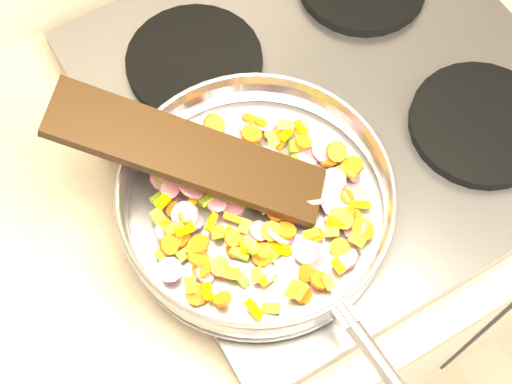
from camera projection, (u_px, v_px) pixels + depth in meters
cooktop at (332, 103)px, 0.99m from camera, size 0.60×0.60×0.04m
grate_fl at (301, 222)px, 0.88m from camera, size 0.19×0.19×0.02m
grate_fr at (481, 124)px, 0.94m from camera, size 0.19×0.19×0.02m
grate_bl at (194, 61)px, 0.98m from camera, size 0.19×0.19×0.02m
saute_pan at (257, 201)px, 0.85m from camera, size 0.37×0.54×0.06m
vegetable_heap at (259, 206)px, 0.86m from camera, size 0.29×0.28×0.05m
wooden_spatula at (189, 154)px, 0.83m from camera, size 0.29×0.27×0.12m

